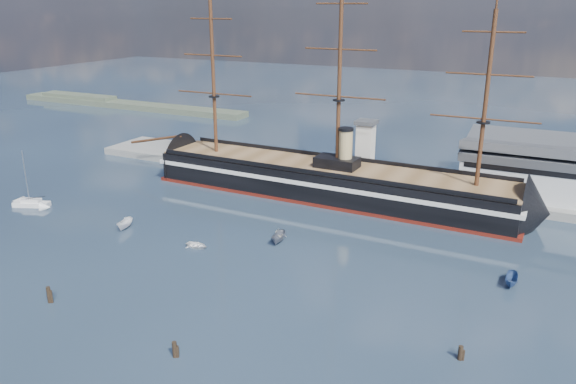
% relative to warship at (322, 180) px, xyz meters
% --- Properties ---
extents(ground, '(600.00, 600.00, 0.00)m').
position_rel_warship_xyz_m(ground, '(3.32, -20.00, -4.04)').
color(ground, '#202C3B').
rests_on(ground, ground).
extents(quay, '(180.00, 18.00, 2.00)m').
position_rel_warship_xyz_m(quay, '(13.32, 16.00, -4.04)').
color(quay, slate).
rests_on(quay, ground).
extents(quay_tower, '(5.00, 5.00, 15.00)m').
position_rel_warship_xyz_m(quay_tower, '(6.32, 13.00, 5.72)').
color(quay_tower, silver).
rests_on(quay_tower, ground).
extents(shoreline, '(120.00, 10.00, 4.00)m').
position_rel_warship_xyz_m(shoreline, '(-135.91, 75.00, -2.59)').
color(shoreline, '#3F4C38').
rests_on(shoreline, ground).
extents(warship, '(113.05, 18.13, 53.94)m').
position_rel_warship_xyz_m(warship, '(0.00, 0.00, 0.00)').
color(warship, black).
rests_on(warship, ground).
extents(sailboat, '(8.62, 5.24, 13.27)m').
position_rel_warship_xyz_m(sailboat, '(-57.60, -36.72, -3.19)').
color(sailboat, silver).
rests_on(sailboat, ground).
extents(motorboat_a, '(6.53, 3.67, 2.47)m').
position_rel_warship_xyz_m(motorboat_a, '(-28.63, -37.77, -4.04)').
color(motorboat_a, white).
rests_on(motorboat_a, ground).
extents(motorboat_b, '(1.23, 2.88, 1.33)m').
position_rel_warship_xyz_m(motorboat_b, '(-9.72, -38.97, -4.04)').
color(motorboat_b, white).
rests_on(motorboat_b, ground).
extents(motorboat_c, '(6.54, 3.13, 2.51)m').
position_rel_warship_xyz_m(motorboat_c, '(3.47, -29.99, -4.04)').
color(motorboat_c, slate).
rests_on(motorboat_c, ground).
extents(motorboat_d, '(5.86, 5.54, 2.07)m').
position_rel_warship_xyz_m(motorboat_d, '(2.25, -27.60, -4.04)').
color(motorboat_d, silver).
rests_on(motorboat_d, ground).
extents(motorboat_f, '(6.16, 2.36, 2.45)m').
position_rel_warship_xyz_m(motorboat_f, '(46.41, -28.72, -4.04)').
color(motorboat_f, '#314D82').
rests_on(motorboat_f, ground).
extents(piling_near_left, '(0.64, 0.64, 3.44)m').
position_rel_warship_xyz_m(piling_near_left, '(-18.38, -66.65, -4.04)').
color(piling_near_left, black).
rests_on(piling_near_left, ground).
extents(piling_near_mid, '(0.64, 0.64, 3.00)m').
position_rel_warship_xyz_m(piling_near_mid, '(8.15, -69.62, -4.04)').
color(piling_near_mid, black).
rests_on(piling_near_mid, ground).
extents(piling_far_right, '(0.64, 0.64, 2.77)m').
position_rel_warship_xyz_m(piling_far_right, '(42.40, -53.49, -4.04)').
color(piling_far_right, black).
rests_on(piling_far_right, ground).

